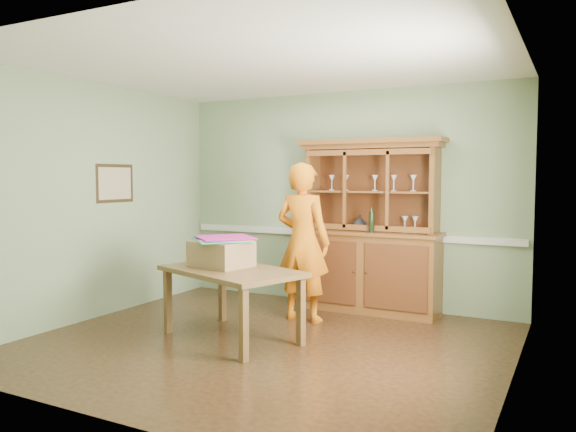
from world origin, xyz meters
The scene contains 14 objects.
floor centered at (0.00, 0.00, 0.00)m, with size 4.50×4.50×0.00m, color #4B2D18.
ceiling centered at (0.00, 0.00, 2.70)m, with size 4.50×4.50×0.00m, color white.
wall_back centered at (0.00, 2.00, 1.35)m, with size 4.50×4.50×0.00m, color gray.
wall_left centered at (-2.25, 0.00, 1.35)m, with size 4.00×4.00×0.00m, color gray.
wall_right centered at (2.25, 0.00, 1.35)m, with size 4.00×4.00×0.00m, color gray.
wall_front centered at (0.00, -2.00, 1.35)m, with size 4.50×4.50×0.00m, color gray.
chair_rail centered at (0.00, 1.98, 0.90)m, with size 4.41×0.05×0.08m, color silver.
framed_map centered at (-2.23, 0.30, 1.55)m, with size 0.03×0.60×0.46m.
window_panel centered at (2.23, -0.30, 1.50)m, with size 0.03×0.96×1.36m.
china_hutch centered at (0.44, 1.76, 0.73)m, with size 1.77×0.58×2.08m.
dining_table centered at (-0.38, -0.02, 0.63)m, with size 1.63×1.28×0.71m.
cardboard_box centered at (-0.55, 0.05, 0.84)m, with size 0.56×0.45×0.26m, color #91704A.
kite_stack centered at (-0.52, 0.07, 1.00)m, with size 0.75×0.75×0.04m.
person centered at (-0.07, 0.98, 0.89)m, with size 0.65×0.43×1.79m, color orange.
Camera 1 is at (2.70, -4.67, 1.63)m, focal length 35.00 mm.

